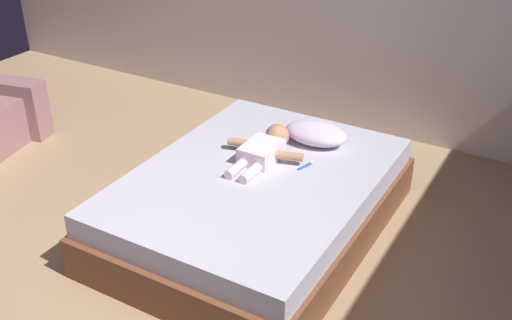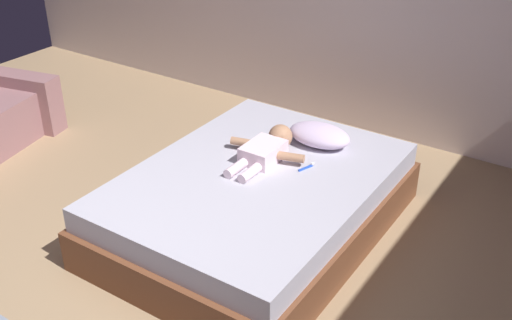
% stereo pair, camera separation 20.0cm
% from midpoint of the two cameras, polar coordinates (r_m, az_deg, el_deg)
% --- Properties ---
extents(bed, '(1.49, 2.01, 0.44)m').
position_cam_midpoint_polar(bed, '(4.04, -1.42, -4.02)').
color(bed, brown).
rests_on(bed, ground_plane).
extents(pillow, '(0.45, 0.29, 0.14)m').
position_cam_midpoint_polar(pillow, '(4.28, 4.23, 2.47)').
color(pillow, silver).
rests_on(pillow, bed).
extents(baby, '(0.56, 0.63, 0.17)m').
position_cam_midpoint_polar(baby, '(4.09, -0.56, 1.06)').
color(baby, white).
rests_on(baby, bed).
extents(toothbrush, '(0.06, 0.13, 0.02)m').
position_cam_midpoint_polar(toothbrush, '(4.00, 3.25, -0.54)').
color(toothbrush, blue).
rests_on(toothbrush, bed).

